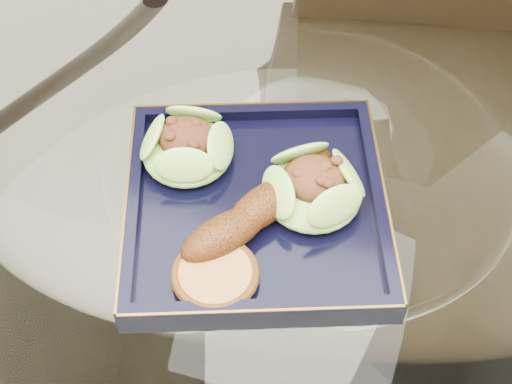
# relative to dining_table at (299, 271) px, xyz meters

# --- Properties ---
(dining_table) EXTENTS (1.13, 1.13, 0.77)m
(dining_table) POSITION_rel_dining_table_xyz_m (0.00, 0.00, 0.00)
(dining_table) COLOR white
(dining_table) RESTS_ON ground
(dining_chair) EXTENTS (0.53, 0.53, 1.05)m
(dining_chair) POSITION_rel_dining_table_xyz_m (0.14, 0.29, -0.01)
(dining_chair) COLOR black
(dining_chair) RESTS_ON ground
(navy_plate) EXTENTS (0.34, 0.34, 0.02)m
(navy_plate) POSITION_rel_dining_table_xyz_m (-0.04, -0.05, 0.17)
(navy_plate) COLOR black
(navy_plate) RESTS_ON dining_table
(lettuce_wrap_left) EXTENTS (0.12, 0.12, 0.04)m
(lettuce_wrap_left) POSITION_rel_dining_table_xyz_m (-0.13, -0.01, 0.20)
(lettuce_wrap_left) COLOR #6A9E2E
(lettuce_wrap_left) RESTS_ON navy_plate
(lettuce_wrap_right) EXTENTS (0.12, 0.12, 0.04)m
(lettuce_wrap_right) POSITION_rel_dining_table_xyz_m (0.01, -0.03, 0.20)
(lettuce_wrap_right) COLOR olive
(lettuce_wrap_right) RESTS_ON navy_plate
(roasted_plantain) EXTENTS (0.14, 0.18, 0.04)m
(roasted_plantain) POSITION_rel_dining_table_xyz_m (-0.03, -0.06, 0.20)
(roasted_plantain) COLOR #5B2A09
(roasted_plantain) RESTS_ON navy_plate
(crumb_patty) EXTENTS (0.08, 0.08, 0.01)m
(crumb_patty) POSITION_rel_dining_table_xyz_m (-0.06, -0.14, 0.19)
(crumb_patty) COLOR #B5743C
(crumb_patty) RESTS_ON navy_plate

